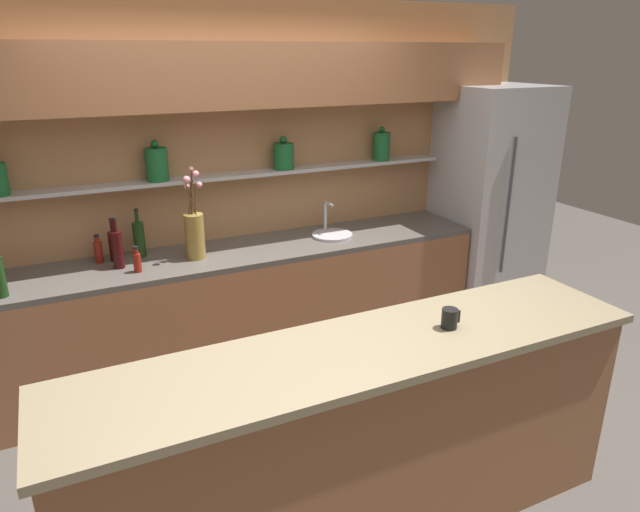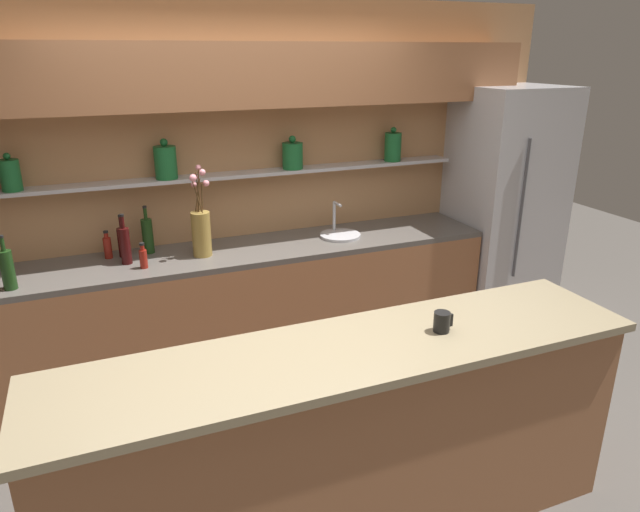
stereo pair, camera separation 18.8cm
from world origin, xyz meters
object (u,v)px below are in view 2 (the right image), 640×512
flower_vase (201,229)px  bottle_sauce_2 (108,247)px  bottle_wine_1 (148,235)px  bottle_wine_5 (125,245)px  bottle_sauce_0 (143,257)px  bottle_wine_3 (7,269)px  refrigerator (503,209)px  bottle_wine_4 (123,241)px  coffee_mug (442,322)px  sink_fixture (340,233)px

flower_vase → bottle_sauce_2: flower_vase is taller
bottle_wine_1 → bottle_wine_5: size_ratio=0.99×
bottle_sauce_0 → bottle_wine_3: 0.77m
bottle_wine_3 → flower_vase: bearing=7.6°
refrigerator → bottle_wine_4: size_ratio=6.78×
coffee_mug → bottle_sauce_2: bearing=125.4°
flower_vase → sink_fixture: 1.06m
flower_vase → bottle_sauce_2: (-0.60, 0.19, -0.11)m
flower_vase → bottle_wine_4: flower_vase is taller
sink_fixture → bottle_wine_4: 1.55m
bottle_wine_1 → bottle_wine_5: bearing=-134.2°
bottle_sauce_0 → bottle_wine_4: size_ratio=0.58×
flower_vase → coffee_mug: bearing=-66.2°
sink_fixture → flower_vase: bearing=-178.2°
bottle_wine_4 → bottle_wine_5: bearing=-88.4°
bottle_wine_5 → bottle_wine_1: bearing=45.8°
bottle_wine_1 → bottle_sauce_2: (-0.27, -0.01, -0.05)m
sink_fixture → bottle_wine_3: bearing=-175.1°
bottle_wine_5 → flower_vase: bearing=-3.7°
bottle_wine_5 → bottle_wine_3: bearing=-164.5°
refrigerator → bottle_sauce_0: 2.92m
flower_vase → bottle_wine_4: bearing=159.5°
refrigerator → bottle_wine_1: 2.86m
refrigerator → bottle_wine_3: size_ratio=6.00×
bottle_sauce_0 → sink_fixture: bearing=5.1°
refrigerator → flower_vase: 2.52m
sink_fixture → coffee_mug: 1.79m
bottle_sauce_0 → bottle_wine_3: bearing=-175.6°
refrigerator → flower_vase: bearing=179.7°
bottle_wine_1 → bottle_wine_4: bottle_wine_1 is taller
refrigerator → bottle_wine_1: refrigerator is taller
sink_fixture → bottle_sauce_2: 1.65m
sink_fixture → bottle_wine_3: bottle_wine_3 is taller
coffee_mug → bottle_sauce_0: bearing=125.4°
bottle_wine_4 → bottle_sauce_0: bearing=-70.6°
bottle_sauce_2 → bottle_wine_3: size_ratio=0.58×
bottle_wine_5 → coffee_mug: bearing=-54.5°
flower_vase → bottle_wine_3: 1.18m
bottle_sauce_0 → coffee_mug: size_ratio=1.77×
bottle_wine_1 → bottle_sauce_2: size_ratio=1.74×
bottle_wine_1 → refrigerator: bearing=-4.2°
bottle_wine_1 → bottle_wine_3: 0.90m
bottle_wine_3 → bottle_wine_5: size_ratio=0.98×
sink_fixture → bottle_wine_4: bearing=174.3°
bottle_wine_1 → bottle_sauce_2: bearing=-178.5°
sink_fixture → bottle_sauce_0: (-1.44, -0.13, 0.05)m
bottle_wine_1 → bottle_wine_4: bearing=-176.6°
refrigerator → bottle_wine_4: bearing=176.2°
bottle_wine_1 → coffee_mug: (1.10, -1.93, 0.02)m
bottle_wine_1 → sink_fixture: bearing=-6.7°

